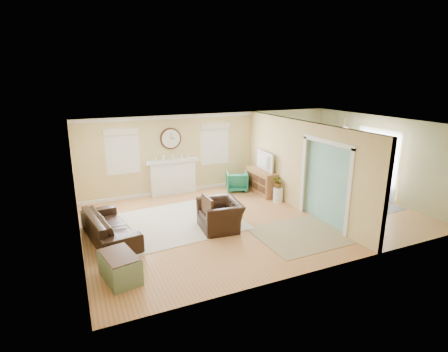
{
  "coord_description": "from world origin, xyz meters",
  "views": [
    {
      "loc": [
        -4.49,
        -7.95,
        3.77
      ],
      "look_at": [
        -0.8,
        0.3,
        1.2
      ],
      "focal_mm": 28.0,
      "sensor_mm": 36.0,
      "label": 1
    }
  ],
  "objects_px": {
    "credenza": "(262,182)",
    "eames_chair": "(220,215)",
    "sofa": "(110,226)",
    "dining_table": "(342,190)",
    "green_chair": "(237,181)"
  },
  "relations": [
    {
      "from": "sofa",
      "to": "credenza",
      "type": "bearing_deg",
      "value": -82.38
    },
    {
      "from": "eames_chair",
      "to": "dining_table",
      "type": "height_order",
      "value": "eames_chair"
    },
    {
      "from": "credenza",
      "to": "sofa",
      "type": "bearing_deg",
      "value": -163.21
    },
    {
      "from": "dining_table",
      "to": "eames_chair",
      "type": "bearing_deg",
      "value": 110.5
    },
    {
      "from": "eames_chair",
      "to": "dining_table",
      "type": "relative_size",
      "value": 0.64
    },
    {
      "from": "eames_chair",
      "to": "green_chair",
      "type": "height_order",
      "value": "eames_chair"
    },
    {
      "from": "credenza",
      "to": "eames_chair",
      "type": "bearing_deg",
      "value": -139.69
    },
    {
      "from": "eames_chair",
      "to": "green_chair",
      "type": "bearing_deg",
      "value": 151.43
    },
    {
      "from": "credenza",
      "to": "green_chair",
      "type": "bearing_deg",
      "value": 136.81
    },
    {
      "from": "eames_chair",
      "to": "green_chair",
      "type": "distance_m",
      "value": 3.19
    },
    {
      "from": "sofa",
      "to": "credenza",
      "type": "xyz_separation_m",
      "value": [
        5.08,
        1.53,
        0.07
      ]
    },
    {
      "from": "credenza",
      "to": "dining_table",
      "type": "xyz_separation_m",
      "value": [
        1.97,
        -1.62,
        -0.09
      ]
    },
    {
      "from": "green_chair",
      "to": "dining_table",
      "type": "height_order",
      "value": "green_chair"
    },
    {
      "from": "sofa",
      "to": "eames_chair",
      "type": "distance_m",
      "value": 2.71
    },
    {
      "from": "eames_chair",
      "to": "credenza",
      "type": "relative_size",
      "value": 0.81
    }
  ]
}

